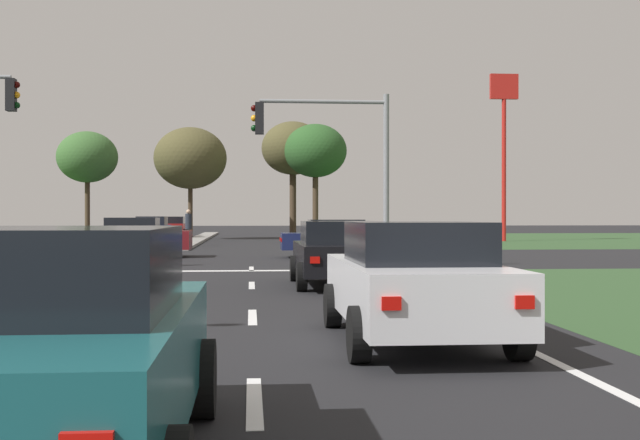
{
  "coord_description": "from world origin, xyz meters",
  "views": [
    {
      "loc": [
        3.46,
        -1.28,
        1.64
      ],
      "look_at": [
        6.54,
        34.71,
        1.44
      ],
      "focal_mm": 45.95,
      "sensor_mm": 36.0,
      "label": 1
    }
  ],
  "objects_px": {
    "pedestrian_at_median": "(188,223)",
    "treeline_fifth": "(293,149)",
    "traffic_signal_near_right": "(336,149)",
    "treeline_sixth": "(315,151)",
    "car_blue_second": "(152,230)",
    "car_navy_fourth": "(339,238)",
    "car_white_sixth": "(414,281)",
    "car_maroon_fifth": "(136,237)",
    "treeline_fourth": "(190,158)",
    "fastfood_pole_sign": "(504,118)",
    "car_red_near": "(173,227)",
    "car_black_third": "(338,253)",
    "car_teal_seventh": "(41,349)",
    "treeline_third": "(87,157)"
  },
  "relations": [
    {
      "from": "pedestrian_at_median",
      "to": "treeline_fifth",
      "type": "xyz_separation_m",
      "value": [
        6.34,
        15.31,
        5.2
      ]
    },
    {
      "from": "traffic_signal_near_right",
      "to": "treeline_sixth",
      "type": "height_order",
      "value": "treeline_sixth"
    },
    {
      "from": "car_blue_second",
      "to": "car_navy_fourth",
      "type": "height_order",
      "value": "car_blue_second"
    },
    {
      "from": "car_navy_fourth",
      "to": "car_white_sixth",
      "type": "relative_size",
      "value": 1.0
    },
    {
      "from": "treeline_fifth",
      "to": "car_white_sixth",
      "type": "bearing_deg",
      "value": -91.13
    },
    {
      "from": "car_maroon_fifth",
      "to": "traffic_signal_near_right",
      "type": "xyz_separation_m",
      "value": [
        7.09,
        -7.9,
        2.87
      ]
    },
    {
      "from": "car_blue_second",
      "to": "treeline_fourth",
      "type": "relative_size",
      "value": 0.59
    },
    {
      "from": "fastfood_pole_sign",
      "to": "treeline_fifth",
      "type": "xyz_separation_m",
      "value": [
        -13.07,
        7.99,
        -1.39
      ]
    },
    {
      "from": "traffic_signal_near_right",
      "to": "car_red_near",
      "type": "bearing_deg",
      "value": 102.58
    },
    {
      "from": "car_black_third",
      "to": "treeline_fifth",
      "type": "bearing_deg",
      "value": 88.52
    },
    {
      "from": "car_blue_second",
      "to": "car_maroon_fifth",
      "type": "xyz_separation_m",
      "value": [
        1.3,
        -16.33,
        -0.01
      ]
    },
    {
      "from": "treeline_fifth",
      "to": "treeline_sixth",
      "type": "height_order",
      "value": "treeline_fifth"
    },
    {
      "from": "car_white_sixth",
      "to": "car_teal_seventh",
      "type": "relative_size",
      "value": 1.06
    },
    {
      "from": "car_navy_fourth",
      "to": "car_teal_seventh",
      "type": "height_order",
      "value": "car_teal_seventh"
    },
    {
      "from": "car_red_near",
      "to": "car_blue_second",
      "type": "relative_size",
      "value": 0.92
    },
    {
      "from": "car_blue_second",
      "to": "car_black_third",
      "type": "bearing_deg",
      "value": 104.66
    },
    {
      "from": "car_red_near",
      "to": "pedestrian_at_median",
      "type": "height_order",
      "value": "pedestrian_at_median"
    },
    {
      "from": "car_blue_second",
      "to": "car_black_third",
      "type": "distance_m",
      "value": 30.94
    },
    {
      "from": "car_red_near",
      "to": "treeline_fifth",
      "type": "relative_size",
      "value": 0.49
    },
    {
      "from": "car_teal_seventh",
      "to": "treeline_fifth",
      "type": "height_order",
      "value": "treeline_fifth"
    },
    {
      "from": "car_maroon_fifth",
      "to": "treeline_fourth",
      "type": "xyz_separation_m",
      "value": [
        0.4,
        23.97,
        4.77
      ]
    },
    {
      "from": "treeline_third",
      "to": "treeline_sixth",
      "type": "bearing_deg",
      "value": 7.19
    },
    {
      "from": "car_blue_second",
      "to": "treeline_fourth",
      "type": "bearing_deg",
      "value": -102.54
    },
    {
      "from": "car_blue_second",
      "to": "pedestrian_at_median",
      "type": "relative_size",
      "value": 2.48
    },
    {
      "from": "car_blue_second",
      "to": "fastfood_pole_sign",
      "type": "bearing_deg",
      "value": -174.46
    },
    {
      "from": "car_blue_second",
      "to": "traffic_signal_near_right",
      "type": "relative_size",
      "value": 0.85
    },
    {
      "from": "car_blue_second",
      "to": "treeline_third",
      "type": "xyz_separation_m",
      "value": [
        -4.96,
        6.35,
        4.68
      ]
    },
    {
      "from": "car_blue_second",
      "to": "car_maroon_fifth",
      "type": "bearing_deg",
      "value": 94.56
    },
    {
      "from": "car_navy_fourth",
      "to": "fastfood_pole_sign",
      "type": "distance_m",
      "value": 24.15
    },
    {
      "from": "car_red_near",
      "to": "car_navy_fourth",
      "type": "bearing_deg",
      "value": 106.84
    },
    {
      "from": "treeline_third",
      "to": "traffic_signal_near_right",
      "type": "bearing_deg",
      "value": -66.4
    },
    {
      "from": "treeline_third",
      "to": "treeline_fourth",
      "type": "xyz_separation_m",
      "value": [
        6.67,
        1.3,
        0.07
      ]
    },
    {
      "from": "treeline_fifth",
      "to": "car_navy_fourth",
      "type": "bearing_deg",
      "value": -89.21
    },
    {
      "from": "car_maroon_fifth",
      "to": "car_blue_second",
      "type": "bearing_deg",
      "value": -175.44
    },
    {
      "from": "car_navy_fourth",
      "to": "traffic_signal_near_right",
      "type": "height_order",
      "value": "traffic_signal_near_right"
    },
    {
      "from": "car_black_third",
      "to": "traffic_signal_near_right",
      "type": "relative_size",
      "value": 0.83
    },
    {
      "from": "car_navy_fourth",
      "to": "treeline_fifth",
      "type": "distance_m",
      "value": 27.87
    },
    {
      "from": "treeline_fifth",
      "to": "treeline_third",
      "type": "bearing_deg",
      "value": -164.76
    },
    {
      "from": "car_maroon_fifth",
      "to": "car_teal_seventh",
      "type": "xyz_separation_m",
      "value": [
        3.17,
        -27.31,
        0.0
      ]
    },
    {
      "from": "car_red_near",
      "to": "treeline_fifth",
      "type": "height_order",
      "value": "treeline_fifth"
    },
    {
      "from": "car_white_sixth",
      "to": "traffic_signal_near_right",
      "type": "distance_m",
      "value": 14.53
    },
    {
      "from": "car_maroon_fifth",
      "to": "treeline_third",
      "type": "relative_size",
      "value": 0.59
    },
    {
      "from": "car_blue_second",
      "to": "treeline_third",
      "type": "height_order",
      "value": "treeline_third"
    },
    {
      "from": "car_teal_seventh",
      "to": "pedestrian_at_median",
      "type": "xyz_separation_m",
      "value": [
        -1.95,
        38.45,
        0.45
      ]
    },
    {
      "from": "treeline_third",
      "to": "treeline_sixth",
      "type": "height_order",
      "value": "treeline_sixth"
    },
    {
      "from": "car_white_sixth",
      "to": "car_navy_fourth",
      "type": "bearing_deg",
      "value": 86.42
    },
    {
      "from": "car_maroon_fifth",
      "to": "pedestrian_at_median",
      "type": "relative_size",
      "value": 2.34
    },
    {
      "from": "car_red_near",
      "to": "treeline_sixth",
      "type": "relative_size",
      "value": 0.52
    },
    {
      "from": "car_blue_second",
      "to": "treeline_sixth",
      "type": "bearing_deg",
      "value": -141.33
    },
    {
      "from": "fastfood_pole_sign",
      "to": "treeline_third",
      "type": "relative_size",
      "value": 1.48
    }
  ]
}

